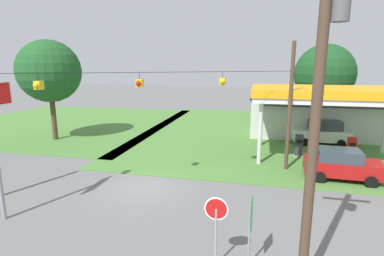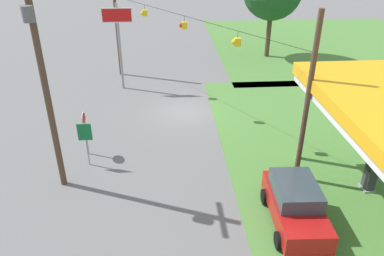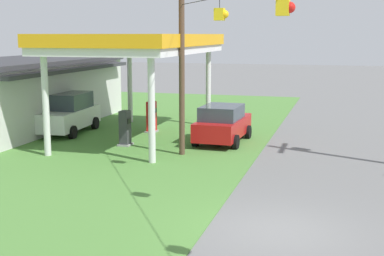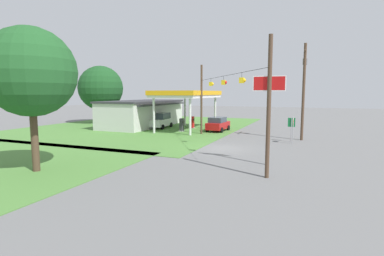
{
  "view_description": "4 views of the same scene",
  "coord_description": "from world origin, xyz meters",
  "px_view_note": "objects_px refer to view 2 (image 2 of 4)",
  "views": [
    {
      "loc": [
        6.12,
        -14.48,
        6.72
      ],
      "look_at": [
        2.01,
        3.24,
        2.84
      ],
      "focal_mm": 28.0,
      "sensor_mm": 36.0,
      "label": 1
    },
    {
      "loc": [
        22.59,
        -1.13,
        10.79
      ],
      "look_at": [
        4.72,
        0.13,
        1.3
      ],
      "focal_mm": 35.0,
      "sensor_mm": 36.0,
      "label": 2
    },
    {
      "loc": [
        -13.54,
        -1.51,
        5.11
      ],
      "look_at": [
        5.29,
        3.82,
        1.68
      ],
      "focal_mm": 50.0,
      "sensor_mm": 36.0,
      "label": 3
    },
    {
      "loc": [
        -25.16,
        -7.44,
        4.91
      ],
      "look_at": [
        2.25,
        3.88,
        1.38
      ],
      "focal_mm": 28.0,
      "sensor_mm": 36.0,
      "label": 4
    }
  ],
  "objects_px": {
    "car_at_pumps_front": "(295,204)",
    "route_sign": "(85,136)",
    "fuel_pump_near": "(370,175)",
    "utility_pole_main": "(43,76)",
    "stop_sign_overhead": "(118,30)",
    "stop_sign_roadside": "(84,124)"
  },
  "relations": [
    {
      "from": "car_at_pumps_front",
      "to": "route_sign",
      "type": "height_order",
      "value": "route_sign"
    },
    {
      "from": "fuel_pump_near",
      "to": "route_sign",
      "type": "bearing_deg",
      "value": -102.66
    },
    {
      "from": "stop_sign_overhead",
      "to": "utility_pole_main",
      "type": "bearing_deg",
      "value": -8.01
    },
    {
      "from": "car_at_pumps_front",
      "to": "route_sign",
      "type": "xyz_separation_m",
      "value": [
        -4.94,
        -9.2,
        0.77
      ]
    },
    {
      "from": "fuel_pump_near",
      "to": "route_sign",
      "type": "relative_size",
      "value": 0.69
    },
    {
      "from": "stop_sign_overhead",
      "to": "car_at_pumps_front",
      "type": "bearing_deg",
      "value": 28.38
    },
    {
      "from": "utility_pole_main",
      "to": "fuel_pump_near",
      "type": "bearing_deg",
      "value": 84.38
    },
    {
      "from": "stop_sign_roadside",
      "to": "utility_pole_main",
      "type": "xyz_separation_m",
      "value": [
        2.72,
        -0.71,
        3.68
      ]
    },
    {
      "from": "stop_sign_roadside",
      "to": "stop_sign_overhead",
      "type": "height_order",
      "value": "stop_sign_overhead"
    },
    {
      "from": "car_at_pumps_front",
      "to": "stop_sign_overhead",
      "type": "bearing_deg",
      "value": -149.36
    },
    {
      "from": "car_at_pumps_front",
      "to": "stop_sign_roadside",
      "type": "distance_m",
      "value": 11.24
    },
    {
      "from": "fuel_pump_near",
      "to": "stop_sign_roadside",
      "type": "relative_size",
      "value": 0.66
    },
    {
      "from": "car_at_pumps_front",
      "to": "stop_sign_overhead",
      "type": "xyz_separation_m",
      "value": [
        -15.59,
        -8.42,
        3.54
      ]
    },
    {
      "from": "route_sign",
      "to": "stop_sign_overhead",
      "type": "bearing_deg",
      "value": 175.79
    },
    {
      "from": "stop_sign_roadside",
      "to": "utility_pole_main",
      "type": "distance_m",
      "value": 4.63
    },
    {
      "from": "car_at_pumps_front",
      "to": "stop_sign_roadside",
      "type": "xyz_separation_m",
      "value": [
        -6.06,
        -9.43,
        0.87
      ]
    },
    {
      "from": "fuel_pump_near",
      "to": "stop_sign_roadside",
      "type": "bearing_deg",
      "value": -106.86
    },
    {
      "from": "fuel_pump_near",
      "to": "utility_pole_main",
      "type": "xyz_separation_m",
      "value": [
        -1.41,
        -14.32,
        4.7
      ]
    },
    {
      "from": "route_sign",
      "to": "fuel_pump_near",
      "type": "bearing_deg",
      "value": 77.34
    },
    {
      "from": "stop_sign_roadside",
      "to": "stop_sign_overhead",
      "type": "distance_m",
      "value": 9.95
    },
    {
      "from": "utility_pole_main",
      "to": "car_at_pumps_front",
      "type": "bearing_deg",
      "value": 71.77
    },
    {
      "from": "stop_sign_roadside",
      "to": "route_sign",
      "type": "bearing_deg",
      "value": -168.43
    }
  ]
}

